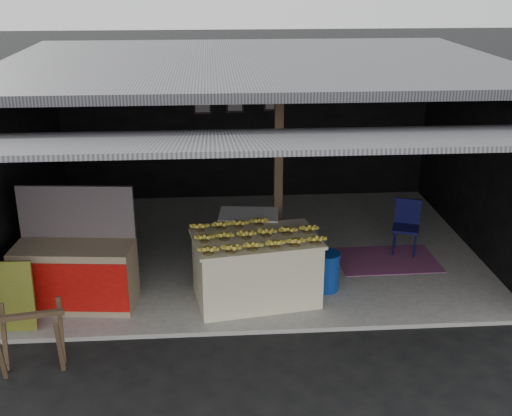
{
  "coord_description": "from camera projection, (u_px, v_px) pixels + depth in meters",
  "views": [
    {
      "loc": [
        -0.64,
        -6.84,
        4.29
      ],
      "look_at": [
        -0.05,
        1.52,
        1.1
      ],
      "focal_mm": 45.0,
      "sensor_mm": 36.0,
      "label": 1
    }
  ],
  "objects": [
    {
      "name": "plastic_chair",
      "position": [
        407.0,
        222.0,
        9.96
      ],
      "size": [
        0.5,
        0.5,
        0.83
      ],
      "rotation": [
        0.0,
        0.0,
        -0.35
      ],
      "color": "#0A0B3C",
      "rests_on": "concrete_slab"
    },
    {
      "name": "picture_frames",
      "position": [
        237.0,
        101.0,
        11.81
      ],
      "size": [
        1.62,
        0.04,
        0.46
      ],
      "color": "black",
      "rests_on": "shophouse"
    },
    {
      "name": "magenta_rug",
      "position": [
        387.0,
        260.0,
        9.8
      ],
      "size": [
        1.52,
        1.03,
        0.01
      ],
      "primitive_type": "cube",
      "rotation": [
        0.0,
        0.0,
        0.02
      ],
      "color": "#6A1752",
      "rests_on": "concrete_slab"
    },
    {
      "name": "concrete_slab",
      "position": [
        255.0,
        249.0,
        10.27
      ],
      "size": [
        7.0,
        5.0,
        0.06
      ],
      "primitive_type": "cube",
      "color": "gray",
      "rests_on": "ground"
    },
    {
      "name": "banana_pile",
      "position": [
        256.0,
        231.0,
        8.32
      ],
      "size": [
        1.64,
        1.14,
        0.18
      ],
      "primitive_type": null,
      "rotation": [
        0.0,
        0.0,
        0.16
      ],
      "color": "gold",
      "rests_on": "banana_table"
    },
    {
      "name": "sawhorse",
      "position": [
        31.0,
        335.0,
        7.05
      ],
      "size": [
        0.76,
        0.76,
        0.74
      ],
      "rotation": [
        0.0,
        0.0,
        0.17
      ],
      "color": "#4D3826",
      "rests_on": "ground"
    },
    {
      "name": "shophouse",
      "position": [
        253.0,
        117.0,
        9.83
      ],
      "size": [
        7.4,
        7.29,
        3.02
      ],
      "color": "black",
      "rests_on": "ground"
    },
    {
      "name": "neighbor_stall",
      "position": [
        76.0,
        272.0,
        8.36
      ],
      "size": [
        1.58,
        0.83,
        1.57
      ],
      "rotation": [
        0.0,
        0.0,
        -0.1
      ],
      "color": "#998466",
      "rests_on": "concrete_slab"
    },
    {
      "name": "ground",
      "position": [
        269.0,
        334.0,
        7.95
      ],
      "size": [
        80.0,
        80.0,
        0.0
      ],
      "primitive_type": "plane",
      "color": "black",
      "rests_on": "ground"
    },
    {
      "name": "green_signboard",
      "position": [
        9.0,
        297.0,
        7.78
      ],
      "size": [
        0.61,
        0.12,
        0.91
      ],
      "primitive_type": "cube",
      "rotation": [
        -0.08,
        0.0,
        0.0
      ],
      "color": "black",
      "rests_on": "concrete_slab"
    },
    {
      "name": "water_barrel",
      "position": [
        326.0,
        272.0,
        8.83
      ],
      "size": [
        0.35,
        0.35,
        0.52
      ],
      "primitive_type": "cylinder",
      "color": "navy",
      "rests_on": "concrete_slab"
    },
    {
      "name": "white_crate",
      "position": [
        249.0,
        243.0,
        9.26
      ],
      "size": [
        0.89,
        0.66,
        0.92
      ],
      "rotation": [
        0.0,
        0.0,
        -0.12
      ],
      "color": "white",
      "rests_on": "concrete_slab"
    },
    {
      "name": "banana_table",
      "position": [
        256.0,
        268.0,
        8.51
      ],
      "size": [
        1.77,
        1.25,
        0.9
      ],
      "rotation": [
        0.0,
        0.0,
        0.16
      ],
      "color": "silver",
      "rests_on": "concrete_slab"
    }
  ]
}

